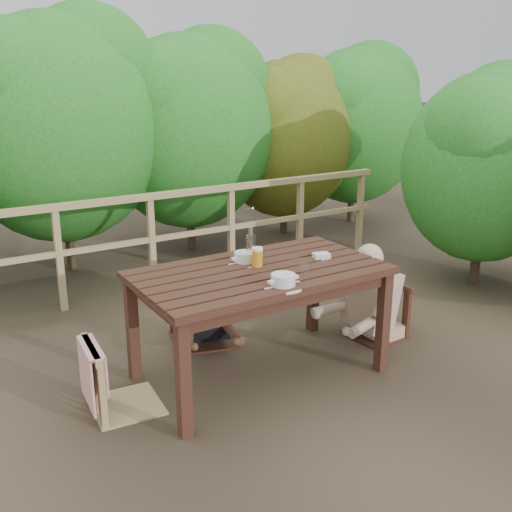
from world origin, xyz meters
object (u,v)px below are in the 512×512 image
chair_left (122,344)px  bottle (251,246)px  table (260,324)px  soup_near (283,281)px  chair_far (201,283)px  soup_far (245,258)px  woman (200,275)px  butter_tub (321,257)px  diner_right (383,259)px  chair_right (378,288)px  beer_glass (257,258)px  tumbler (305,270)px

chair_left → bottle: 1.13m
table → soup_near: size_ratio=6.38×
chair_far → soup_far: size_ratio=3.87×
woman → soup_far: 0.62m
chair_far → butter_tub: chair_far is taller
soup_near → diner_right: bearing=17.7°
chair_right → beer_glass: size_ratio=5.54×
soup_near → butter_tub: (0.57, 0.33, -0.02)m
beer_glass → bottle: (0.01, 0.10, 0.06)m
chair_right → tumbler: size_ratio=10.09×
table → chair_far: bearing=97.5°
chair_left → butter_tub: (1.51, -0.12, 0.37)m
woman → diner_right: (1.31, -0.70, 0.11)m
chair_far → chair_right: size_ratio=1.19×
chair_right → soup_far: size_ratio=3.24×
soup_near → chair_right: bearing=18.1°
chair_far → tumbler: 1.08m
soup_near → beer_glass: bearing=81.4°
chair_far → tumbler: size_ratio=12.04×
woman → soup_far: size_ratio=4.34×
beer_glass → tumbler: (0.19, -0.31, -0.03)m
chair_right → soup_near: size_ratio=3.12×
tumbler → butter_tub: bearing=35.6°
soup_near → bottle: 0.53m
chair_left → chair_right: bearing=-86.3°
table → diner_right: diner_right is taller
diner_right → bottle: bearing=83.7°
table → tumbler: size_ratio=20.64×
chair_right → table: bearing=-88.3°
diner_right → beer_glass: bearing=88.7°
chair_far → chair_right: 1.46m
chair_far → beer_glass: chair_far is taller
table → chair_left: size_ratio=1.89×
table → soup_near: soup_near is taller
table → chair_right: 1.19m
tumbler → beer_glass: bearing=120.8°
woman → table: bearing=112.5°
table → butter_tub: butter_tub is taller
chair_far → soup_far: 0.63m
diner_right → chair_right: bearing=89.3°
chair_far → woman: 0.07m
soup_far → diner_right: bearing=-7.2°
table → chair_far: 0.74m
chair_right → bottle: 1.28m
soup_near → tumbler: bearing=22.8°
chair_far → diner_right: (1.31, -0.68, 0.17)m
beer_glass → tumbler: bearing=-59.2°
diner_right → soup_far: (-1.22, 0.15, 0.17)m
chair_far → soup_near: (0.05, -1.08, 0.34)m
chair_right → soup_near: (-1.23, -0.40, 0.42)m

